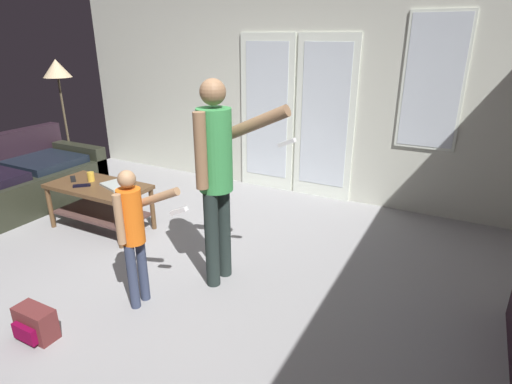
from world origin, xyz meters
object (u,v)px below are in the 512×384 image
at_px(person_child, 134,227).
at_px(person_adult, 217,167).
at_px(cup_near_edge, 91,177).
at_px(tv_remote_black, 73,179).
at_px(laptop_closed, 117,185).
at_px(dvd_remote_slim, 82,186).
at_px(floor_lamp, 58,75).
at_px(backpack, 35,324).
at_px(leather_couch, 14,184).
at_px(coffee_table, 100,197).

bearing_deg(person_child, person_adult, 57.32).
relative_size(cup_near_edge, tv_remote_black, 0.59).
xyz_separation_m(person_child, laptop_closed, (-1.10, 0.89, -0.15)).
bearing_deg(dvd_remote_slim, tv_remote_black, 114.42).
bearing_deg(floor_lamp, person_adult, -21.19).
xyz_separation_m(person_adult, backpack, (-0.74, -1.21, -0.90)).
bearing_deg(leather_couch, floor_lamp, 107.76).
relative_size(floor_lamp, dvd_remote_slim, 9.76).
bearing_deg(laptop_closed, floor_lamp, 169.57).
distance_m(person_child, laptop_closed, 1.42).
relative_size(leather_couch, cup_near_edge, 19.45).
bearing_deg(backpack, tv_remote_black, 131.47).
relative_size(person_child, laptop_closed, 3.58).
relative_size(floor_lamp, tv_remote_black, 9.76).
distance_m(floor_lamp, dvd_remote_slim, 2.22).
relative_size(floor_lamp, backpack, 5.64).
bearing_deg(backpack, leather_couch, 148.61).
bearing_deg(cup_near_edge, person_adult, -9.80).
distance_m(person_adult, laptop_closed, 1.58).
distance_m(person_child, tv_remote_black, 1.86).
distance_m(coffee_table, dvd_remote_slim, 0.21).
distance_m(cup_near_edge, dvd_remote_slim, 0.18).
bearing_deg(tv_remote_black, dvd_remote_slim, 13.89).
relative_size(leather_couch, backpack, 6.60).
xyz_separation_m(backpack, tv_remote_black, (-1.29, 1.46, 0.40)).
bearing_deg(person_adult, tv_remote_black, 173.02).
bearing_deg(cup_near_edge, floor_lamp, 147.59).
bearing_deg(leather_couch, dvd_remote_slim, -2.37).
bearing_deg(laptop_closed, person_adult, 4.31).
height_order(backpack, cup_near_edge, cup_near_edge).
bearing_deg(leather_couch, coffee_table, 2.64).
relative_size(person_child, tv_remote_black, 6.41).
bearing_deg(backpack, dvd_remote_slim, 127.37).
relative_size(leather_couch, tv_remote_black, 11.41).
height_order(person_adult, backpack, person_adult).
relative_size(leather_couch, laptop_closed, 6.37).
bearing_deg(tv_remote_black, cup_near_edge, 53.91).
xyz_separation_m(laptop_closed, cup_near_edge, (-0.36, -0.01, 0.04)).
xyz_separation_m(person_adult, laptop_closed, (-1.46, 0.32, -0.50)).
height_order(leather_couch, tv_remote_black, leather_couch).
distance_m(person_adult, person_child, 0.77).
xyz_separation_m(floor_lamp, tv_remote_black, (1.38, -1.07, -0.94)).
height_order(cup_near_edge, tv_remote_black, cup_near_edge).
bearing_deg(coffee_table, leather_couch, -177.36).
height_order(coffee_table, person_adult, person_adult).
bearing_deg(tv_remote_black, person_adult, 28.90).
distance_m(leather_couch, tv_remote_black, 1.05).
height_order(person_adult, person_child, person_adult).
distance_m(laptop_closed, tv_remote_black, 0.57).
bearing_deg(person_adult, backpack, -121.38).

